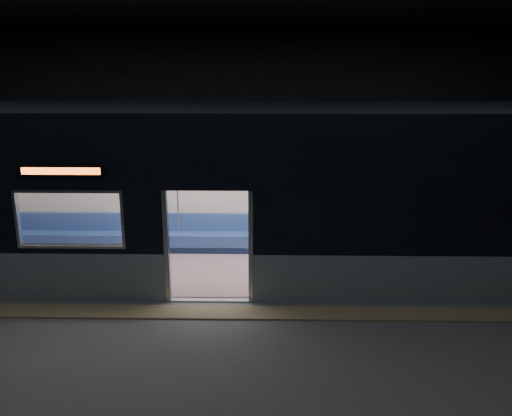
{
  "coord_description": "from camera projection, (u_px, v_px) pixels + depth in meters",
  "views": [
    {
      "loc": [
        1.01,
        -7.9,
        4.19
      ],
      "look_at": [
        0.81,
        2.3,
        1.4
      ],
      "focal_mm": 38.0,
      "sensor_mm": 36.0,
      "label": 1
    }
  ],
  "objects": [
    {
      "name": "station_floor",
      "position": [
        203.0,
        329.0,
        8.74
      ],
      "size": [
        24.0,
        14.0,
        0.01
      ],
      "primitive_type": "cube",
      "color": "#47494C",
      "rests_on": "ground"
    },
    {
      "name": "station_envelope",
      "position": [
        197.0,
        98.0,
        7.77
      ],
      "size": [
        24.0,
        14.0,
        5.0
      ],
      "color": "black",
      "rests_on": "station_floor"
    },
    {
      "name": "tactile_strip",
      "position": [
        207.0,
        312.0,
        9.27
      ],
      "size": [
        22.8,
        0.5,
        0.03
      ],
      "primitive_type": "cube",
      "color": "#8C7F59",
      "rests_on": "station_floor"
    },
    {
      "name": "metro_car",
      "position": [
        215.0,
        183.0,
        10.71
      ],
      "size": [
        18.0,
        3.04,
        3.35
      ],
      "color": "gray",
      "rests_on": "station_floor"
    },
    {
      "name": "passenger",
      "position": [
        348.0,
        218.0,
        11.89
      ],
      "size": [
        0.45,
        0.77,
        1.47
      ],
      "rotation": [
        0.0,
        0.0,
        -0.09
      ],
      "color": "black",
      "rests_on": "metro_car"
    },
    {
      "name": "handbag",
      "position": [
        352.0,
        227.0,
        11.68
      ],
      "size": [
        0.38,
        0.34,
        0.16
      ],
      "primitive_type": "cube",
      "rotation": [
        0.0,
        0.0,
        -0.25
      ],
      "color": "black",
      "rests_on": "passenger"
    },
    {
      "name": "transit_map",
      "position": [
        327.0,
        185.0,
        12.01
      ],
      "size": [
        1.11,
        0.03,
        0.72
      ],
      "primitive_type": "cube",
      "color": "white",
      "rests_on": "metro_car"
    }
  ]
}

